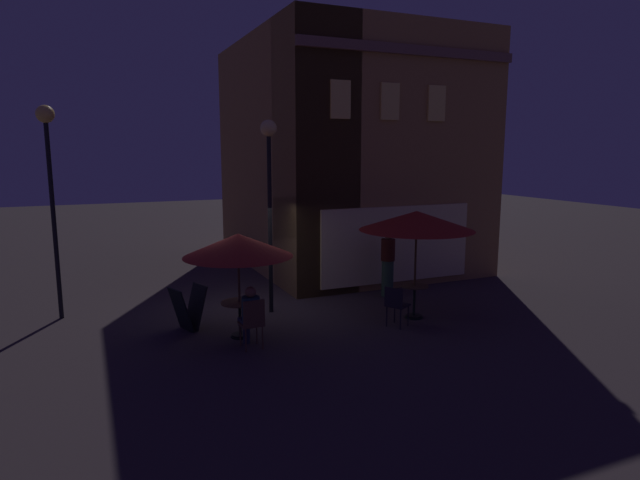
{
  "coord_description": "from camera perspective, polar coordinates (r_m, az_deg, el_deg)",
  "views": [
    {
      "loc": [
        -3.42,
        -11.75,
        3.82
      ],
      "look_at": [
        1.16,
        -1.22,
        1.9
      ],
      "focal_mm": 30.26,
      "sensor_mm": 36.0,
      "label": 1
    }
  ],
  "objects": [
    {
      "name": "patron_seated_0",
      "position": [
        10.63,
        -7.41,
        -7.62
      ],
      "size": [
        0.37,
        0.54,
        1.23
      ],
      "rotation": [
        0.0,
        0.0,
        1.61
      ],
      "color": "#2C2E43",
      "rests_on": "ground"
    },
    {
      "name": "cafe_table_1",
      "position": [
        12.6,
        9.95,
        -5.87
      ],
      "size": [
        0.62,
        0.62,
        0.76
      ],
      "color": "black",
      "rests_on": "ground"
    },
    {
      "name": "cafe_chair_0",
      "position": [
        10.53,
        -7.14,
        -8.38
      ],
      "size": [
        0.44,
        0.44,
        1.0
      ],
      "rotation": [
        0.0,
        0.0,
        1.61
      ],
      "color": "#523528",
      "rests_on": "ground"
    },
    {
      "name": "patio_umbrella_0",
      "position": [
        10.96,
        -8.66,
        -0.57
      ],
      "size": [
        2.23,
        2.23,
        2.16
      ],
      "color": "black",
      "rests_on": "ground"
    },
    {
      "name": "menu_sandwich_board",
      "position": [
        11.92,
        -13.75,
        -7.02
      ],
      "size": [
        0.81,
        0.74,
        0.94
      ],
      "rotation": [
        0.0,
        0.0,
        0.36
      ],
      "color": "black",
      "rests_on": "ground"
    },
    {
      "name": "ground_plane",
      "position": [
        12.82,
        -7.01,
        -7.9
      ],
      "size": [
        60.0,
        60.0,
        0.0
      ],
      "primitive_type": "plane",
      "color": "#392E32"
    },
    {
      "name": "cafe_building",
      "position": [
        16.66,
        0.67,
        8.91
      ],
      "size": [
        6.58,
        8.12,
        7.31
      ],
      "color": "#A77945",
      "rests_on": "ground"
    },
    {
      "name": "cafe_table_0",
      "position": [
        11.28,
        -8.49,
        -7.43
      ],
      "size": [
        0.75,
        0.75,
        0.75
      ],
      "color": "black",
      "rests_on": "ground"
    },
    {
      "name": "street_lamp_near_corner",
      "position": [
        12.48,
        -5.39,
        7.31
      ],
      "size": [
        0.38,
        0.38,
        4.5
      ],
      "color": "black",
      "rests_on": "ground"
    },
    {
      "name": "patron_standing_1",
      "position": [
        14.26,
        7.18,
        -2.51
      ],
      "size": [
        0.37,
        0.37,
        1.74
      ],
      "rotation": [
        0.0,
        0.0,
        3.59
      ],
      "color": "#32503C",
      "rests_on": "ground"
    },
    {
      "name": "patio_umbrella_1",
      "position": [
        12.26,
        10.18,
        2.0
      ],
      "size": [
        2.59,
        2.59,
        2.47
      ],
      "color": "black",
      "rests_on": "ground"
    },
    {
      "name": "cafe_chair_1",
      "position": [
        11.87,
        8.02,
        -6.58
      ],
      "size": [
        0.58,
        0.58,
        0.9
      ],
      "rotation": [
        0.0,
        0.0,
        0.51
      ],
      "color": "black",
      "rests_on": "ground"
    },
    {
      "name": "street_lamp_down_street",
      "position": [
        13.33,
        -26.74,
        7.43
      ],
      "size": [
        0.39,
        0.39,
        4.78
      ],
      "color": "black",
      "rests_on": "ground"
    }
  ]
}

